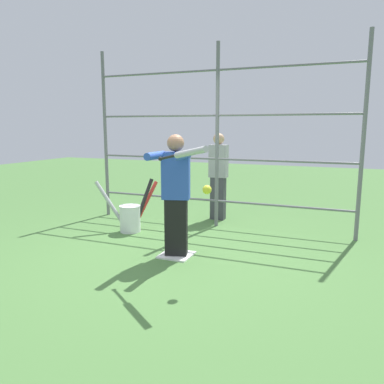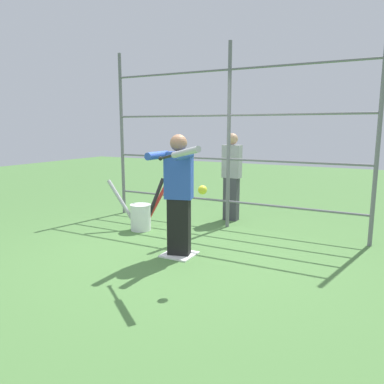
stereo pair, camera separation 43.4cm
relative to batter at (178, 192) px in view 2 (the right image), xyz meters
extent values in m
plane|color=#4C7A3D|center=(0.00, -0.02, -0.84)|extent=(24.00, 24.00, 0.00)
cube|color=white|center=(0.00, -0.02, -0.83)|extent=(0.40, 0.40, 0.02)
cylinder|color=slate|center=(-2.16, -1.62, 0.64)|extent=(0.06, 0.06, 2.95)
cylinder|color=slate|center=(0.00, -1.62, 0.64)|extent=(0.06, 0.06, 2.95)
cylinder|color=slate|center=(2.16, -1.62, 0.64)|extent=(0.06, 0.06, 2.95)
cylinder|color=slate|center=(0.00, -1.62, -0.41)|extent=(4.31, 0.04, 0.04)
cylinder|color=slate|center=(0.00, -1.62, 0.29)|extent=(4.31, 0.04, 0.04)
cylinder|color=slate|center=(0.00, -1.62, 0.99)|extent=(4.31, 0.04, 0.04)
cylinder|color=slate|center=(0.00, -1.62, 1.68)|extent=(4.31, 0.04, 0.04)
cube|color=black|center=(0.00, -0.02, -0.47)|extent=(0.32, 0.25, 0.75)
cube|color=#2D51B7|center=(0.00, -0.02, 0.20)|extent=(0.38, 0.29, 0.59)
sphere|color=#9E7051|center=(0.00, -0.02, 0.61)|extent=(0.21, 0.21, 0.21)
cylinder|color=#2D51B7|center=(-0.15, 0.15, 0.47)|extent=(0.09, 0.42, 0.09)
cylinder|color=#2D51B7|center=(0.15, 0.24, 0.47)|extent=(0.09, 0.42, 0.09)
sphere|color=black|center=(0.00, 0.40, 0.45)|extent=(0.05, 0.05, 0.05)
cylinder|color=black|center=(-0.14, 0.49, 0.48)|extent=(0.30, 0.20, 0.09)
cylinder|color=#B2B2B7|center=(-0.50, 0.70, 0.55)|extent=(0.47, 0.32, 0.15)
sphere|color=yellow|center=(-0.63, 0.58, 0.16)|extent=(0.10, 0.10, 0.10)
cylinder|color=white|center=(1.15, -0.76, -0.63)|extent=(0.32, 0.32, 0.42)
torus|color=white|center=(1.15, -0.76, -0.42)|extent=(0.34, 0.34, 0.01)
cylinder|color=#B2B2B7|center=(1.44, -0.69, -0.43)|extent=(0.53, 0.19, 0.78)
cylinder|color=black|center=(1.03, -0.97, -0.42)|extent=(0.25, 0.38, 0.79)
cylinder|color=red|center=(1.04, -1.05, -0.45)|extent=(0.25, 0.53, 0.73)
cube|color=#3F3F47|center=(0.12, -2.07, -0.46)|extent=(0.25, 0.16, 0.76)
cube|color=#99999E|center=(0.12, -2.07, 0.21)|extent=(0.32, 0.17, 0.57)
sphere|color=tan|center=(0.12, -2.07, 0.60)|extent=(0.20, 0.20, 0.20)
camera|label=1|loc=(-1.94, 4.18, 0.81)|focal=35.00mm
camera|label=2|loc=(-2.34, 4.00, 0.81)|focal=35.00mm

